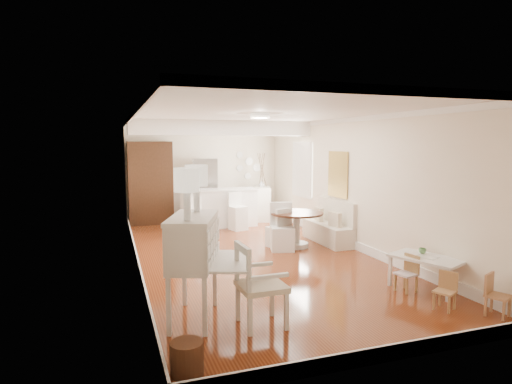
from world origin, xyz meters
TOP-DOWN VIEW (x-y plane):
  - room at (0.04, 0.32)m, footprint 9.00×9.04m
  - secretary_bureau at (-1.70, -2.77)m, footprint 1.37×1.38m
  - gustavian_armchair at (-0.94, -3.22)m, footprint 0.61×0.61m
  - wicker_basket at (-2.01, -4.05)m, footprint 0.39×0.39m
  - kids_table at (1.90, -2.82)m, footprint 0.96×1.18m
  - kids_chair_a at (1.57, -3.56)m, footprint 0.34×0.34m
  - kids_chair_b at (1.55, -2.79)m, footprint 0.32×0.32m
  - kids_chair_c at (2.06, -3.97)m, footprint 0.36×0.36m
  - banquette at (1.99, 0.50)m, footprint 0.52×1.60m
  - dining_table at (1.13, 0.31)m, footprint 1.15×1.15m
  - slip_chair_near at (0.74, 0.18)m, footprint 0.58×0.60m
  - slip_chair_far at (0.77, 0.46)m, footprint 0.52×0.53m
  - breakfast_counter at (0.10, 3.10)m, footprint 2.05×0.65m
  - bar_stool_left at (-0.64, 2.38)m, footprint 0.44×0.44m
  - bar_stool_right at (0.47, 2.53)m, footprint 0.48×0.48m
  - pantry_cabinet at (-1.60, 4.18)m, footprint 1.20×0.60m
  - fridge at (0.30, 4.15)m, footprint 0.75×0.65m
  - sideboard at (1.56, 3.76)m, footprint 0.72×1.11m
  - pencil_cup at (1.97, -2.63)m, footprint 0.14×0.14m
  - branch_vase at (1.54, 3.74)m, footprint 0.22×0.22m

SIDE VIEW (x-z plane):
  - wicker_basket at x=-2.01m, z-range 0.00..0.33m
  - kids_table at x=1.90m, z-range 0.00..0.51m
  - kids_chair_a at x=1.57m, z-range 0.00..0.52m
  - kids_chair_c at x=2.06m, z-range 0.00..0.57m
  - kids_chair_b at x=1.55m, z-range 0.00..0.57m
  - dining_table at x=1.13m, z-range 0.00..0.77m
  - slip_chair_far at x=0.77m, z-range 0.00..0.87m
  - bar_stool_left at x=-0.64m, z-range 0.00..0.91m
  - bar_stool_right at x=0.47m, z-range 0.00..0.98m
  - sideboard at x=1.56m, z-range 0.00..0.98m
  - banquette at x=1.99m, z-range 0.00..0.98m
  - slip_chair_near at x=0.74m, z-range 0.00..1.00m
  - breakfast_counter at x=0.10m, z-range 0.00..1.03m
  - gustavian_armchair at x=-0.94m, z-range 0.00..1.04m
  - pencil_cup at x=1.97m, z-range 0.51..0.60m
  - secretary_bureau at x=-1.70m, z-range 0.00..1.35m
  - fridge at x=0.30m, z-range 0.00..1.80m
  - branch_vase at x=1.54m, z-range 0.98..1.15m
  - pantry_cabinet at x=-1.60m, z-range 0.00..2.30m
  - room at x=0.04m, z-range 0.57..3.39m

